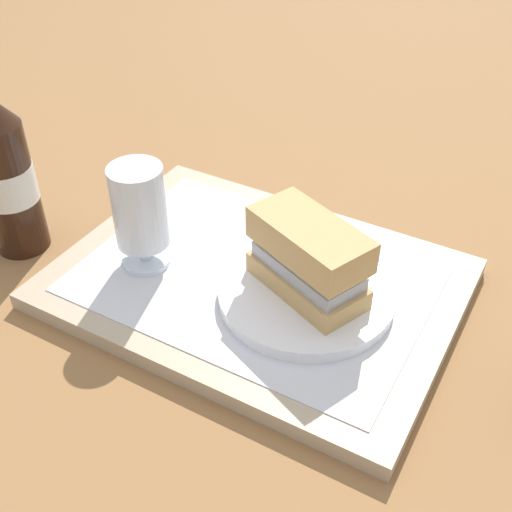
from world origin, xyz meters
The scene contains 7 objects.
ground_plane centered at (0.00, 0.00, 0.00)m, with size 3.00×3.00×0.00m, color olive.
tray centered at (0.00, 0.00, 0.01)m, with size 0.44×0.32×0.02m, color tan.
placemat centered at (0.00, 0.00, 0.02)m, with size 0.38×0.27×0.00m, color silver.
plate centered at (-0.07, 0.01, 0.03)m, with size 0.19×0.19×0.01m, color white.
sandwich centered at (-0.06, 0.00, 0.08)m, with size 0.14×0.11×0.08m.
beer_glass centered at (0.12, 0.04, 0.09)m, with size 0.06×0.06×0.12m.
beer_bottle centered at (0.29, 0.07, 0.10)m, with size 0.07×0.07×0.27m.
Camera 1 is at (-0.27, 0.48, 0.49)m, focal length 45.14 mm.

